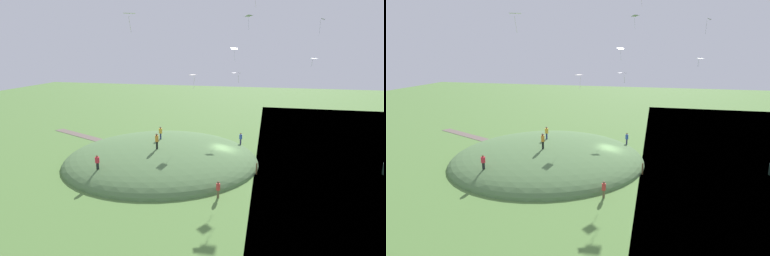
{
  "view_description": "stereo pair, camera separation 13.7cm",
  "coord_description": "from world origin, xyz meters",
  "views": [
    {
      "loc": [
        -4.86,
        38.44,
        13.69
      ],
      "look_at": [
        3.75,
        1.36,
        4.36
      ],
      "focal_mm": 30.84,
      "sensor_mm": 36.0,
      "label": 1
    },
    {
      "loc": [
        -4.99,
        38.41,
        13.69
      ],
      "look_at": [
        3.75,
        1.36,
        4.36
      ],
      "focal_mm": 30.84,
      "sensor_mm": 36.0,
      "label": 2
    }
  ],
  "objects": [
    {
      "name": "kite_5",
      "position": [
        8.28,
        7.95,
        16.74
      ],
      "size": [
        1.36,
        1.21,
        1.81
      ],
      "color": "white"
    },
    {
      "name": "person_with_child",
      "position": [
        -1.57,
        -4.87,
        1.87
      ],
      "size": [
        0.54,
        0.54,
        1.61
      ],
      "rotation": [
        0.0,
        0.0,
        5.33
      ],
      "color": "navy",
      "rests_on": "grass_hill"
    },
    {
      "name": "person_on_hilltop",
      "position": [
        11.91,
        9.36,
        2.36
      ],
      "size": [
        0.6,
        0.6,
        1.56
      ],
      "rotation": [
        0.0,
        0.0,
        4.21
      ],
      "color": "black",
      "rests_on": "grass_hill"
    },
    {
      "name": "person_watching_kites",
      "position": [
        8.27,
        -0.33,
        3.25
      ],
      "size": [
        0.6,
        0.6,
        1.61
      ],
      "rotation": [
        0.0,
        0.0,
        5.35
      ],
      "color": "navy",
      "rests_on": "grass_hill"
    },
    {
      "name": "person_walking_path",
      "position": [
        7.38,
        3.7,
        3.38
      ],
      "size": [
        0.55,
        0.55,
        1.85
      ],
      "rotation": [
        0.0,
        0.0,
        0.87
      ],
      "color": "black",
      "rests_on": "grass_hill"
    },
    {
      "name": "kite_2",
      "position": [
        -1.68,
        -9.93,
        17.85
      ],
      "size": [
        1.25,
        1.38,
        2.05
      ],
      "color": "white"
    },
    {
      "name": "grass_hill",
      "position": [
        7.7,
        1.07,
        0.0
      ],
      "size": [
        23.88,
        23.57,
        4.52
      ],
      "primitive_type": "ellipsoid",
      "color": "#507443",
      "rests_on": "ground_plane"
    },
    {
      "name": "kite_9",
      "position": [
        4.89,
        -4.11,
        10.09
      ],
      "size": [
        1.03,
        1.23,
        1.86
      ],
      "color": "white"
    },
    {
      "name": "dirt_path",
      "position": [
        21.62,
        -5.97,
        0.02
      ],
      "size": [
        16.62,
        8.67,
        0.04
      ],
      "primitive_type": "cube",
      "rotation": [
        0.0,
        0.0,
        -0.43
      ],
      "color": "#685951",
      "rests_on": "ground_plane"
    },
    {
      "name": "ground_plane",
      "position": [
        0.0,
        0.0,
        0.0
      ],
      "size": [
        160.0,
        160.0,
        0.0
      ],
      "primitive_type": "plane",
      "color": "#527B39"
    },
    {
      "name": "mooring_post",
      "position": [
        -4.06,
        3.45,
        0.65
      ],
      "size": [
        0.14,
        0.14,
        1.3
      ],
      "primitive_type": "cylinder",
      "color": "brown",
      "rests_on": "ground_plane"
    },
    {
      "name": "person_near_shore",
      "position": [
        -0.82,
        10.27,
        1.06
      ],
      "size": [
        0.49,
        0.49,
        1.68
      ],
      "rotation": [
        0.0,
        0.0,
        2.75
      ],
      "color": "brown",
      "rests_on": "ground_plane"
    },
    {
      "name": "kite_4",
      "position": [
        -11.18,
        -8.63,
        17.04
      ],
      "size": [
        0.59,
        0.75,
        2.05
      ],
      "color": "white"
    },
    {
      "name": "kite_3",
      "position": [
        -1.45,
        2.8,
        11.0
      ],
      "size": [
        1.01,
        0.85,
        1.03
      ],
      "color": "white"
    },
    {
      "name": "kite_0",
      "position": [
        -10.35,
        -7.11,
        12.26
      ],
      "size": [
        1.02,
        0.93,
        1.05
      ],
      "color": "white"
    },
    {
      "name": "kite_8",
      "position": [
        0.56,
        -13.5,
        13.4
      ],
      "size": [
        1.17,
        1.13,
        1.98
      ],
      "color": "white"
    }
  ]
}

